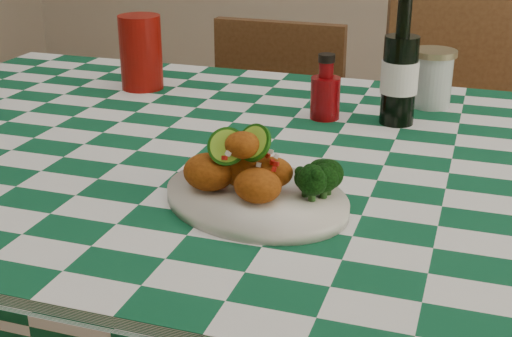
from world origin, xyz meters
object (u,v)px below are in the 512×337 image
(red_tumbler, at_px, (141,52))
(ketchup_bottle, at_px, (326,87))
(plate, at_px, (256,199))
(beer_bottle, at_px, (401,62))
(wooden_chair_left, at_px, (259,182))
(wooden_chair_right, at_px, (473,183))
(mason_jar, at_px, (432,78))
(fried_chicken_pile, at_px, (245,162))

(red_tumbler, height_order, ketchup_bottle, red_tumbler)
(plate, bearing_deg, red_tumbler, 130.65)
(plate, relative_size, red_tumbler, 1.77)
(red_tumbler, height_order, beer_bottle, beer_bottle)
(ketchup_bottle, xyz_separation_m, beer_bottle, (0.14, 0.01, 0.06))
(wooden_chair_left, xyz_separation_m, wooden_chair_right, (0.57, 0.04, 0.06))
(ketchup_bottle, distance_m, mason_jar, 0.24)
(red_tumbler, relative_size, mason_jar, 1.38)
(fried_chicken_pile, height_order, ketchup_bottle, ketchup_bottle)
(beer_bottle, bearing_deg, plate, -107.69)
(mason_jar, distance_m, wooden_chair_left, 0.71)
(mason_jar, bearing_deg, wooden_chair_right, 74.33)
(beer_bottle, bearing_deg, red_tumbler, 173.00)
(mason_jar, relative_size, wooden_chair_right, 0.12)
(wooden_chair_left, bearing_deg, ketchup_bottle, -57.70)
(mason_jar, height_order, beer_bottle, beer_bottle)
(fried_chicken_pile, relative_size, mason_jar, 1.20)
(plate, height_order, mason_jar, mason_jar)
(fried_chicken_pile, bearing_deg, plate, 0.00)
(plate, height_order, beer_bottle, beer_bottle)
(wooden_chair_right, bearing_deg, plate, -124.08)
(plate, xyz_separation_m, beer_bottle, (0.14, 0.43, 0.11))
(plate, relative_size, wooden_chair_right, 0.30)
(wooden_chair_right, bearing_deg, beer_bottle, -123.76)
(red_tumbler, relative_size, wooden_chair_right, 0.17)
(ketchup_bottle, distance_m, wooden_chair_left, 0.70)
(fried_chicken_pile, bearing_deg, red_tumbler, 129.56)
(plate, distance_m, wooden_chair_right, 1.02)
(plate, xyz_separation_m, wooden_chair_right, (0.29, 0.93, -0.32))
(plate, relative_size, mason_jar, 2.44)
(red_tumbler, distance_m, wooden_chair_right, 0.92)
(plate, distance_m, beer_bottle, 0.46)
(red_tumbler, distance_m, mason_jar, 0.62)
(ketchup_bottle, distance_m, wooden_chair_right, 0.69)
(beer_bottle, distance_m, wooden_chair_left, 0.79)
(ketchup_bottle, bearing_deg, wooden_chair_left, 121.34)
(fried_chicken_pile, distance_m, wooden_chair_left, 1.02)
(plate, bearing_deg, beer_bottle, 72.31)
(fried_chicken_pile, relative_size, wooden_chair_right, 0.15)
(plate, height_order, ketchup_bottle, ketchup_bottle)
(mason_jar, bearing_deg, beer_bottle, -110.63)
(wooden_chair_right, bearing_deg, mason_jar, -122.43)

